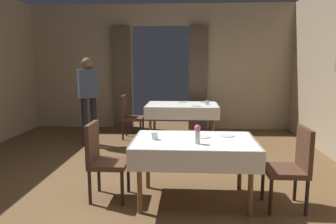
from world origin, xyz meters
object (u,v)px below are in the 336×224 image
Objects in this scene: chair_mid_right at (293,164)px; chair_mid_left at (102,157)px; plate_mid_b at (226,135)px; person_waiter_by_doorway at (88,94)px; plate_far_b at (204,102)px; glass_far_c at (207,103)px; glass_mid_d at (155,136)px; chair_far_left at (129,115)px; flower_vase_mid at (197,134)px; plate_mid_c at (202,137)px; dining_table_far at (182,108)px; plate_far_a at (195,106)px; dining_table_mid at (194,147)px; plate_far_d at (182,102)px.

chair_mid_right is 2.20m from chair_mid_left.
plate_mid_b is 3.29m from person_waiter_by_doorway.
plate_far_b is 0.35m from glass_far_c.
glass_mid_d is 2.93m from person_waiter_by_doorway.
chair_mid_right and chair_far_left have the same top height.
chair_mid_left reaches higher than glass_mid_d.
glass_far_c is at bearing 84.96° from flower_vase_mid.
chair_mid_right is 4.13× the size of plate_far_b.
plate_mid_c is at bearing -64.06° from chair_far_left.
chair_mid_left reaches higher than plate_mid_b.
glass_mid_d is at bearing -94.77° from dining_table_far.
chair_mid_left is at bearing -112.74° from plate_far_a.
plate_far_b is at bearing 22.68° from person_waiter_by_doorway.
plate_mid_b is 0.88m from glass_mid_d.
dining_table_far is at bearing 101.57° from plate_mid_b.
chair_far_left is at bearing 179.18° from glass_far_c.
person_waiter_by_doorway is at bearing -157.32° from plate_far_b.
plate_far_d is at bearing 93.53° from dining_table_mid.
plate_mid_b is (1.49, 0.20, 0.24)m from chair_mid_left.
dining_table_far is at bearing 131.55° from plate_far_a.
glass_mid_d is 0.37× the size of plate_far_b.
chair_far_left is 1.46m from plate_far_a.
dining_table_mid is 0.83× the size of person_waiter_by_doorway.
plate_mid_c reaches higher than dining_table_mid.
chair_mid_right is at bearing -76.99° from plate_far_b.
dining_table_mid is at bearing -94.75° from plate_far_b.
dining_table_far is at bearing -88.59° from plate_far_d.
glass_mid_d is 3.43m from plate_far_d.
plate_far_a is 0.67m from plate_far_d.
plate_far_b is (1.38, 3.39, 0.24)m from chair_mid_left.
flower_vase_mid is at bearing -94.06° from plate_far_b.
chair_far_left is 4.75× the size of plate_mid_c.
glass_far_c is (0.25, 0.27, 0.04)m from plate_far_a.
plate_mid_b is at bearing -88.11° from plate_far_b.
chair_mid_right is 0.82m from plate_mid_b.
plate_mid_b is 0.12× the size of person_waiter_by_doorway.
chair_mid_right and chair_mid_left have the same top height.
dining_table_mid is 6.66× the size of flower_vase_mid.
flower_vase_mid reaches higher than chair_mid_left.
person_waiter_by_doorway reaches higher than chair_mid_left.
chair_mid_right is at bearing 4.07° from flower_vase_mid.
plate_far_a is (0.53, 2.82, -0.04)m from glass_mid_d.
person_waiter_by_doorway is at bearing 110.72° from chair_mid_left.
chair_mid_left reaches higher than dining_table_far.
chair_mid_left is at bearing 169.74° from flower_vase_mid.
plate_mid_c is at bearing -89.40° from plate_far_a.
dining_table_mid is at bearing -0.57° from chair_mid_left.
chair_mid_left reaches higher than plate_mid_c.
chair_far_left is 4.35× the size of flower_vase_mid.
dining_table_far is 7.52× the size of plate_far_a.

